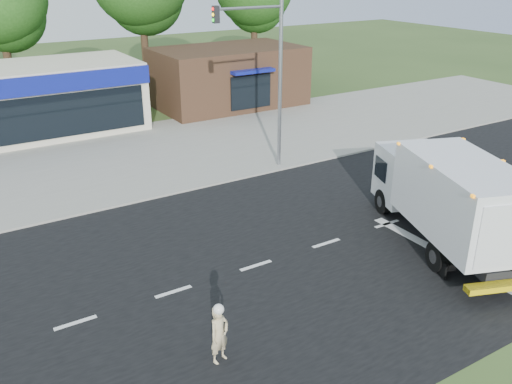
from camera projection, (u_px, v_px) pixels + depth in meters
ground at (326, 244)px, 19.66m from camera, size 120.00×120.00×0.00m
road_asphalt at (326, 243)px, 19.66m from camera, size 60.00×14.00×0.02m
sidewalk at (220, 173)px, 26.07m from camera, size 60.00×2.40×0.12m
parking_apron at (172, 142)px, 30.63m from camera, size 60.00×9.00×0.02m
lane_markings at (380, 249)px, 19.25m from camera, size 55.20×7.00×0.01m
ems_box_truck at (448, 194)px, 18.83m from camera, size 4.95×8.13×3.45m
emergency_worker at (219, 333)px, 13.59m from camera, size 0.67×0.54×1.70m
brown_storefront at (229, 77)px, 37.90m from camera, size 10.00×6.70×4.00m
traffic_signal_pole at (269, 68)px, 24.82m from camera, size 3.51×0.25×8.00m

